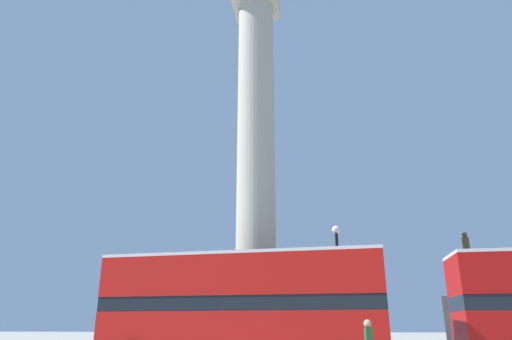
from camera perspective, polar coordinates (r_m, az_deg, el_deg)
monument_column at (r=23.78m, az=-0.00°, el=-5.46°), size 6.00×6.00×22.00m
bus_a at (r=18.49m, az=-1.90°, el=-16.41°), size 11.13×3.60×4.29m
equestrian_statue at (r=26.63m, az=25.93°, el=-16.34°), size 3.36×2.94×6.31m
street_lamp at (r=21.40m, az=10.39°, el=-14.50°), size 0.37×0.37×6.01m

